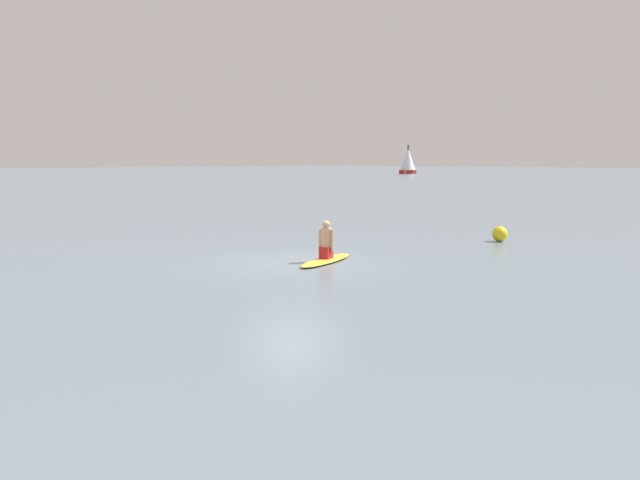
% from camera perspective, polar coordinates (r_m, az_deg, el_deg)
% --- Properties ---
extents(ground_plane, '(400.00, 400.00, 0.00)m').
position_cam_1_polar(ground_plane, '(17.51, -2.55, -2.04)').
color(ground_plane, slate).
extents(surfboard, '(2.77, 1.50, 0.11)m').
position_cam_1_polar(surfboard, '(17.60, 0.55, -1.81)').
color(surfboard, gold).
rests_on(surfboard, ground).
extents(person_paddler, '(0.42, 0.46, 1.05)m').
position_cam_1_polar(person_paddler, '(17.52, 0.55, -0.11)').
color(person_paddler, '#A51E23').
rests_on(person_paddler, surfboard).
extents(sailboat_near_right, '(4.14, 3.00, 5.64)m').
position_cam_1_polar(sailboat_near_right, '(126.24, 7.91, 7.13)').
color(sailboat_near_right, maroon).
rests_on(sailboat_near_right, ground).
extents(buoy_marker, '(0.53, 0.53, 0.53)m').
position_cam_1_polar(buoy_marker, '(22.79, 15.85, 0.53)').
color(buoy_marker, yellow).
rests_on(buoy_marker, ground).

